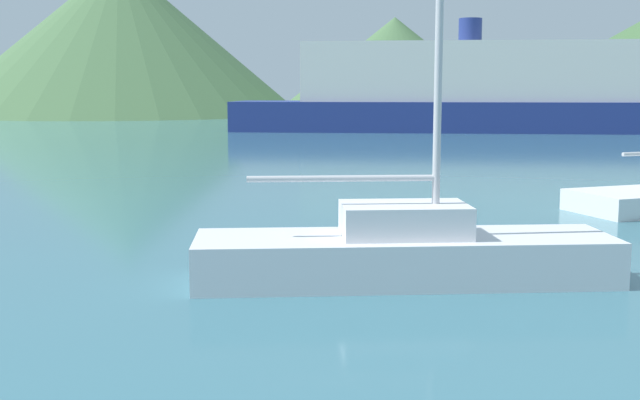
# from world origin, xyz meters

# --- Properties ---
(sailboat_inner) EXTENTS (6.69, 3.33, 11.60)m
(sailboat_inner) POSITION_xyz_m (2.04, 13.75, 0.53)
(sailboat_inner) COLOR silver
(sailboat_inner) RESTS_ON ground_plane
(ferry_distant) EXTENTS (32.92, 9.02, 7.67)m
(ferry_distant) POSITION_xyz_m (2.55, 58.13, 2.68)
(ferry_distant) COLOR navy
(ferry_distant) RESTS_ON ground_plane
(hill_west) EXTENTS (41.11, 41.11, 17.29)m
(hill_west) POSITION_xyz_m (-36.85, 88.33, 8.65)
(hill_west) COLOR #476B42
(hill_west) RESTS_ON ground_plane
(hill_central) EXTENTS (26.30, 26.30, 10.33)m
(hill_central) POSITION_xyz_m (-5.50, 87.07, 5.16)
(hill_central) COLOR #476B42
(hill_central) RESTS_ON ground_plane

